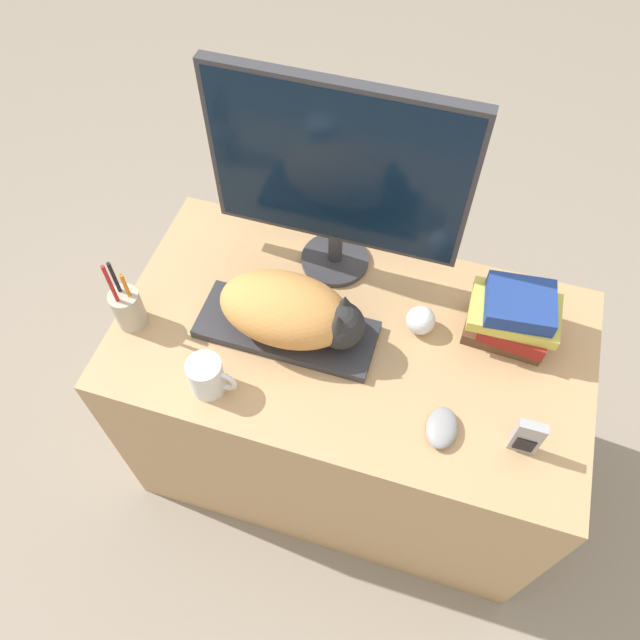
{
  "coord_description": "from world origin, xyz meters",
  "views": [
    {
      "loc": [
        0.16,
        -0.47,
        1.96
      ],
      "look_at": [
        -0.08,
        0.31,
        0.76
      ],
      "focal_mm": 35.0,
      "sensor_mm": 36.0,
      "label": 1
    }
  ],
  "objects_px": {
    "coffee_mug": "(208,376)",
    "baseball": "(421,320)",
    "phone": "(527,437)",
    "keyboard": "(287,330)",
    "pen_cup": "(128,308)",
    "book_stack": "(514,317)",
    "monitor": "(337,174)",
    "cat": "(293,311)",
    "computer_mouse": "(442,428)"
  },
  "relations": [
    {
      "from": "cat",
      "to": "baseball",
      "type": "xyz_separation_m",
      "value": [
        0.28,
        0.11,
        -0.06
      ]
    },
    {
      "from": "coffee_mug",
      "to": "baseball",
      "type": "bearing_deg",
      "value": 35.24
    },
    {
      "from": "cat",
      "to": "pen_cup",
      "type": "relative_size",
      "value": 1.5
    },
    {
      "from": "phone",
      "to": "keyboard",
      "type": "bearing_deg",
      "value": 167.06
    },
    {
      "from": "computer_mouse",
      "to": "keyboard",
      "type": "bearing_deg",
      "value": 160.37
    },
    {
      "from": "pen_cup",
      "to": "baseball",
      "type": "relative_size",
      "value": 3.3
    },
    {
      "from": "computer_mouse",
      "to": "phone",
      "type": "xyz_separation_m",
      "value": [
        0.17,
        0.01,
        0.04
      ]
    },
    {
      "from": "cat",
      "to": "monitor",
      "type": "xyz_separation_m",
      "value": [
        0.03,
        0.24,
        0.21
      ]
    },
    {
      "from": "keyboard",
      "to": "phone",
      "type": "bearing_deg",
      "value": -12.94
    },
    {
      "from": "keyboard",
      "to": "book_stack",
      "type": "relative_size",
      "value": 2.08
    },
    {
      "from": "cat",
      "to": "coffee_mug",
      "type": "height_order",
      "value": "cat"
    },
    {
      "from": "pen_cup",
      "to": "phone",
      "type": "distance_m",
      "value": 0.94
    },
    {
      "from": "monitor",
      "to": "cat",
      "type": "bearing_deg",
      "value": -96.72
    },
    {
      "from": "coffee_mug",
      "to": "phone",
      "type": "height_order",
      "value": "phone"
    },
    {
      "from": "phone",
      "to": "book_stack",
      "type": "xyz_separation_m",
      "value": [
        -0.07,
        0.28,
        0.02
      ]
    },
    {
      "from": "keyboard",
      "to": "monitor",
      "type": "relative_size",
      "value": 0.72
    },
    {
      "from": "computer_mouse",
      "to": "coffee_mug",
      "type": "xyz_separation_m",
      "value": [
        -0.52,
        -0.05,
        0.03
      ]
    },
    {
      "from": "coffee_mug",
      "to": "phone",
      "type": "distance_m",
      "value": 0.7
    },
    {
      "from": "coffee_mug",
      "to": "phone",
      "type": "xyz_separation_m",
      "value": [
        0.69,
        0.06,
        0.01
      ]
    },
    {
      "from": "cat",
      "to": "computer_mouse",
      "type": "relative_size",
      "value": 3.43
    },
    {
      "from": "phone",
      "to": "pen_cup",
      "type": "bearing_deg",
      "value": 176.85
    },
    {
      "from": "cat",
      "to": "pen_cup",
      "type": "bearing_deg",
      "value": -168.32
    },
    {
      "from": "book_stack",
      "to": "cat",
      "type": "bearing_deg",
      "value": -162.87
    },
    {
      "from": "phone",
      "to": "book_stack",
      "type": "distance_m",
      "value": 0.29
    },
    {
      "from": "pen_cup",
      "to": "phone",
      "type": "bearing_deg",
      "value": -3.15
    },
    {
      "from": "keyboard",
      "to": "book_stack",
      "type": "bearing_deg",
      "value": 16.5
    },
    {
      "from": "computer_mouse",
      "to": "book_stack",
      "type": "relative_size",
      "value": 0.48
    },
    {
      "from": "pen_cup",
      "to": "baseball",
      "type": "xyz_separation_m",
      "value": [
        0.67,
        0.19,
        -0.02
      ]
    },
    {
      "from": "coffee_mug",
      "to": "book_stack",
      "type": "relative_size",
      "value": 0.55
    },
    {
      "from": "cat",
      "to": "book_stack",
      "type": "height_order",
      "value": "cat"
    },
    {
      "from": "cat",
      "to": "coffee_mug",
      "type": "bearing_deg",
      "value": -125.74
    },
    {
      "from": "cat",
      "to": "book_stack",
      "type": "distance_m",
      "value": 0.51
    },
    {
      "from": "coffee_mug",
      "to": "baseball",
      "type": "relative_size",
      "value": 1.62
    },
    {
      "from": "computer_mouse",
      "to": "book_stack",
      "type": "distance_m",
      "value": 0.32
    },
    {
      "from": "coffee_mug",
      "to": "pen_cup",
      "type": "distance_m",
      "value": 0.27
    },
    {
      "from": "keyboard",
      "to": "computer_mouse",
      "type": "xyz_separation_m",
      "value": [
        0.4,
        -0.14,
        0.0
      ]
    },
    {
      "from": "keyboard",
      "to": "cat",
      "type": "xyz_separation_m",
      "value": [
        0.02,
        0.0,
        0.08
      ]
    },
    {
      "from": "keyboard",
      "to": "baseball",
      "type": "bearing_deg",
      "value": 19.18
    },
    {
      "from": "baseball",
      "to": "coffee_mug",
      "type": "bearing_deg",
      "value": -144.76
    },
    {
      "from": "cat",
      "to": "book_stack",
      "type": "xyz_separation_m",
      "value": [
        0.49,
        0.15,
        -0.02
      ]
    },
    {
      "from": "monitor",
      "to": "baseball",
      "type": "relative_size",
      "value": 8.56
    },
    {
      "from": "coffee_mug",
      "to": "baseball",
      "type": "xyz_separation_m",
      "value": [
        0.42,
        0.3,
        -0.01
      ]
    },
    {
      "from": "coffee_mug",
      "to": "book_stack",
      "type": "distance_m",
      "value": 0.71
    },
    {
      "from": "cat",
      "to": "computer_mouse",
      "type": "bearing_deg",
      "value": -20.55
    },
    {
      "from": "keyboard",
      "to": "cat",
      "type": "height_order",
      "value": "cat"
    },
    {
      "from": "coffee_mug",
      "to": "monitor",
      "type": "bearing_deg",
      "value": 69.04
    },
    {
      "from": "keyboard",
      "to": "baseball",
      "type": "xyz_separation_m",
      "value": [
        0.3,
        0.11,
        0.02
      ]
    },
    {
      "from": "cat",
      "to": "phone",
      "type": "relative_size",
      "value": 3.12
    },
    {
      "from": "phone",
      "to": "book_stack",
      "type": "relative_size",
      "value": 0.53
    },
    {
      "from": "keyboard",
      "to": "book_stack",
      "type": "xyz_separation_m",
      "value": [
        0.51,
        0.15,
        0.06
      ]
    }
  ]
}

